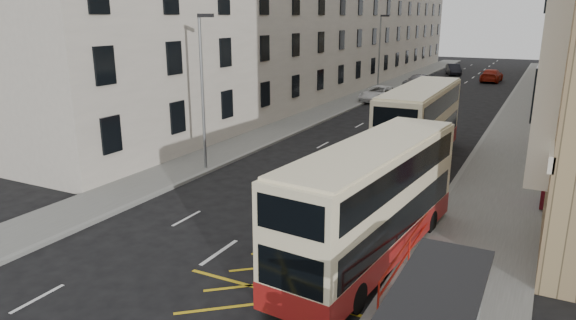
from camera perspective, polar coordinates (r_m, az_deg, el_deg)
The scene contains 17 objects.
ground at distance 15.82m, azimuth -16.23°, elevation -15.47°, with size 200.00×200.00×0.00m, color black.
pavement_right at distance 40.38m, azimuth 24.32°, elevation 2.95°, with size 4.00×120.00×0.15m, color slate.
pavement_left at distance 43.87m, azimuth 3.72°, elevation 5.24°, with size 3.00×120.00×0.15m, color slate.
kerb_right at distance 40.52m, azimuth 21.51°, elevation 3.29°, with size 0.25×120.00×0.15m, color gray.
kerb_left at distance 43.30m, azimuth 5.54°, elevation 5.06°, with size 0.25×120.00×0.15m, color gray.
road_markings at distance 55.99m, azimuth 17.13°, elevation 6.79°, with size 10.00×110.00×0.01m, color silver, non-canonical shape.
terrace_left at distance 59.74m, azimuth 4.63°, elevation 14.22°, with size 9.18×79.00×13.25m.
guard_railing at distance 17.25m, azimuth 13.35°, elevation -9.30°, with size 0.06×6.56×1.01m.
street_lamp_near at distance 27.10m, azimuth -9.44°, elevation 8.32°, with size 0.93×0.18×8.00m.
street_lamp_far at distance 54.11m, azimuth 10.18°, elevation 11.88°, with size 0.93×0.18×8.00m.
double_decker_front at distance 17.31m, azimuth 9.33°, elevation -4.66°, with size 3.30×10.34×4.05m.
double_decker_rear at distance 29.61m, azimuth 14.41°, elevation 3.86°, with size 2.59×10.83×4.31m.
pedestrian_far at distance 14.65m, azimuth 15.64°, elevation -13.64°, with size 0.98×0.41×1.68m, color black.
white_van at distance 51.00m, azimuth 10.08°, elevation 7.26°, with size 2.45×5.32×1.48m, color white.
car_silver at distance 62.23m, azimuth 14.24°, elevation 8.56°, with size 1.87×4.64×1.58m, color #A3A5AB.
car_dark at distance 77.15m, azimuth 17.91°, elevation 9.57°, with size 1.61×4.61×1.52m, color black.
car_red at distance 70.34m, azimuth 21.68°, elevation 8.73°, with size 2.24×5.51×1.60m, color #A21D0C.
Camera 1 is at (9.72, -9.55, 8.03)m, focal length 32.00 mm.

